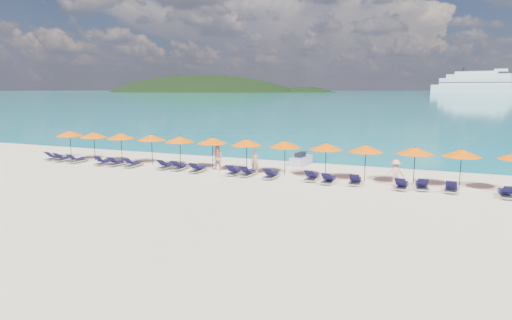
% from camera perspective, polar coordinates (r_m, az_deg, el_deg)
% --- Properties ---
extents(ground, '(1400.00, 1400.00, 0.00)m').
position_cam_1_polar(ground, '(23.97, -2.64, -3.94)').
color(ground, beige).
extents(sea, '(1600.00, 1300.00, 0.01)m').
position_cam_1_polar(sea, '(681.34, 20.98, 8.46)').
color(sea, '#1FA9B2').
rests_on(sea, ground).
extents(headland_main, '(374.00, 242.00, 126.50)m').
position_cam_1_polar(headland_main, '(642.45, -7.35, 5.58)').
color(headland_main, black).
rests_on(headland_main, ground).
extents(headland_small, '(162.00, 126.00, 85.50)m').
position_cam_1_polar(headland_small, '(604.12, 6.21, 5.64)').
color(headland_small, black).
rests_on(headland_small, ground).
extents(cruise_ship, '(128.44, 55.81, 35.61)m').
position_cam_1_polar(cruise_ship, '(563.43, 28.95, 8.75)').
color(cruise_ship, silver).
rests_on(cruise_ship, ground).
extents(jetski, '(1.19, 2.52, 0.86)m').
position_cam_1_polar(jetski, '(31.95, 6.02, 0.08)').
color(jetski, '#A9AEC4').
rests_on(jetski, ground).
extents(beachgoer_a, '(0.65, 0.53, 1.53)m').
position_cam_1_polar(beachgoer_a, '(28.42, -0.12, -0.22)').
color(beachgoer_a, '#DFA184').
rests_on(beachgoer_a, ground).
extents(beachgoer_b, '(0.90, 0.60, 1.72)m').
position_cam_1_polar(beachgoer_b, '(29.41, -5.17, 0.27)').
color(beachgoer_b, '#DFA184').
rests_on(beachgoer_b, ground).
extents(beachgoer_c, '(1.01, 0.50, 1.54)m').
position_cam_1_polar(beachgoer_c, '(25.89, 18.11, -1.65)').
color(beachgoer_c, '#DFA184').
rests_on(beachgoer_c, ground).
extents(umbrella_0, '(2.10, 2.10, 2.28)m').
position_cam_1_polar(umbrella_0, '(37.31, -23.59, 3.26)').
color(umbrella_0, black).
rests_on(umbrella_0, ground).
extents(umbrella_1, '(2.10, 2.10, 2.28)m').
position_cam_1_polar(umbrella_1, '(35.42, -20.83, 3.14)').
color(umbrella_1, black).
rests_on(umbrella_1, ground).
extents(umbrella_2, '(2.10, 2.10, 2.28)m').
position_cam_1_polar(umbrella_2, '(34.00, -17.57, 3.08)').
color(umbrella_2, black).
rests_on(umbrella_2, ground).
extents(umbrella_3, '(2.10, 2.10, 2.28)m').
position_cam_1_polar(umbrella_3, '(32.29, -13.76, 2.93)').
color(umbrella_3, black).
rests_on(umbrella_3, ground).
extents(umbrella_4, '(2.10, 2.10, 2.28)m').
position_cam_1_polar(umbrella_4, '(30.73, -10.12, 2.73)').
color(umbrella_4, black).
rests_on(umbrella_4, ground).
extents(umbrella_5, '(2.10, 2.10, 2.28)m').
position_cam_1_polar(umbrella_5, '(29.71, -5.83, 2.60)').
color(umbrella_5, black).
rests_on(umbrella_5, ground).
extents(umbrella_6, '(2.10, 2.10, 2.28)m').
position_cam_1_polar(umbrella_6, '(28.56, -1.25, 2.37)').
color(umbrella_6, black).
rests_on(umbrella_6, ground).
extents(umbrella_7, '(2.10, 2.10, 2.28)m').
position_cam_1_polar(umbrella_7, '(27.67, 3.89, 2.12)').
color(umbrella_7, black).
rests_on(umbrella_7, ground).
extents(umbrella_8, '(2.10, 2.10, 2.28)m').
position_cam_1_polar(umbrella_8, '(26.85, 9.33, 1.78)').
color(umbrella_8, black).
rests_on(umbrella_8, ground).
extents(umbrella_9, '(2.10, 2.10, 2.28)m').
position_cam_1_polar(umbrella_9, '(26.42, 14.43, 1.48)').
color(umbrella_9, black).
rests_on(umbrella_9, ground).
extents(umbrella_10, '(2.10, 2.10, 2.28)m').
position_cam_1_polar(umbrella_10, '(26.40, 20.47, 1.17)').
color(umbrella_10, black).
rests_on(umbrella_10, ground).
extents(umbrella_11, '(2.10, 2.10, 2.28)m').
position_cam_1_polar(umbrella_11, '(26.44, 25.75, 0.84)').
color(umbrella_11, black).
rests_on(umbrella_11, ground).
extents(lounger_0, '(0.64, 1.71, 0.66)m').
position_cam_1_polar(lounger_0, '(37.21, -25.28, 0.36)').
color(lounger_0, silver).
rests_on(lounger_0, ground).
extents(lounger_1, '(0.62, 1.70, 0.66)m').
position_cam_1_polar(lounger_1, '(36.28, -24.33, 0.21)').
color(lounger_1, silver).
rests_on(lounger_1, ground).
extents(lounger_2, '(0.72, 1.73, 0.66)m').
position_cam_1_polar(lounger_2, '(35.10, -22.76, 0.03)').
color(lounger_2, silver).
rests_on(lounger_2, ground).
extents(lounger_3, '(0.72, 1.73, 0.66)m').
position_cam_1_polar(lounger_3, '(33.42, -19.70, -0.23)').
color(lounger_3, silver).
rests_on(lounger_3, ground).
extents(lounger_4, '(0.64, 1.71, 0.66)m').
position_cam_1_polar(lounger_4, '(32.74, -18.06, -0.33)').
color(lounger_4, silver).
rests_on(lounger_4, ground).
extents(lounger_5, '(0.62, 1.70, 0.66)m').
position_cam_1_polar(lounger_5, '(31.85, -16.10, -0.50)').
color(lounger_5, silver).
rests_on(lounger_5, ground).
extents(lounger_6, '(0.67, 1.72, 0.66)m').
position_cam_1_polar(lounger_6, '(30.60, -11.89, -0.73)').
color(lounger_6, silver).
rests_on(lounger_6, ground).
extents(lounger_7, '(0.63, 1.70, 0.66)m').
position_cam_1_polar(lounger_7, '(29.98, -10.15, -0.88)').
color(lounger_7, silver).
rests_on(lounger_7, ground).
extents(lounger_8, '(0.67, 1.72, 0.66)m').
position_cam_1_polar(lounger_8, '(29.01, -7.79, -1.17)').
color(lounger_8, silver).
rests_on(lounger_8, ground).
extents(lounger_9, '(0.63, 1.70, 0.66)m').
position_cam_1_polar(lounger_9, '(27.93, -2.94, -1.51)').
color(lounger_9, silver).
rests_on(lounger_9, ground).
extents(lounger_10, '(0.71, 1.73, 0.66)m').
position_cam_1_polar(lounger_10, '(27.51, -1.07, -1.67)').
color(lounger_10, silver).
rests_on(lounger_10, ground).
extents(lounger_11, '(0.66, 1.71, 0.66)m').
position_cam_1_polar(lounger_11, '(26.80, 2.03, -1.97)').
color(lounger_11, silver).
rests_on(lounger_11, ground).
extents(lounger_12, '(0.65, 1.71, 0.66)m').
position_cam_1_polar(lounger_12, '(26.39, 7.47, -2.23)').
color(lounger_12, silver).
rests_on(lounger_12, ground).
extents(lounger_13, '(0.65, 1.71, 0.66)m').
position_cam_1_polar(lounger_13, '(25.78, 9.64, -2.57)').
color(lounger_13, silver).
rests_on(lounger_13, ground).
extents(lounger_14, '(0.68, 1.72, 0.66)m').
position_cam_1_polar(lounger_14, '(25.77, 13.10, -2.69)').
color(lounger_14, silver).
rests_on(lounger_14, ground).
extents(lounger_15, '(0.74, 1.74, 0.66)m').
position_cam_1_polar(lounger_15, '(25.34, 18.81, -3.16)').
color(lounger_15, silver).
rests_on(lounger_15, ground).
extents(lounger_16, '(0.76, 1.74, 0.66)m').
position_cam_1_polar(lounger_16, '(25.63, 21.24, -3.16)').
color(lounger_16, silver).
rests_on(lounger_16, ground).
extents(lounger_17, '(0.76, 1.75, 0.66)m').
position_cam_1_polar(lounger_17, '(25.65, 24.59, -3.37)').
color(lounger_17, silver).
rests_on(lounger_17, ground).
extents(lounger_18, '(0.65, 1.71, 0.66)m').
position_cam_1_polar(lounger_18, '(25.65, 30.39, -3.83)').
color(lounger_18, silver).
rests_on(lounger_18, ground).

